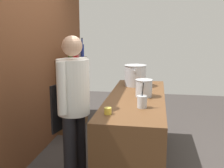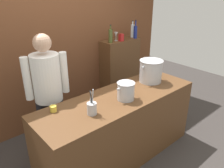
{
  "view_description": "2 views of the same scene",
  "coord_description": "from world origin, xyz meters",
  "px_view_note": "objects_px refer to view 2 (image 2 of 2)",
  "views": [
    {
      "loc": [
        -3.28,
        -0.24,
        1.72
      ],
      "look_at": [
        0.13,
        0.33,
        1.02
      ],
      "focal_mm": 43.43,
      "sensor_mm": 36.0,
      "label": 1
    },
    {
      "loc": [
        -1.67,
        -1.76,
        2.15
      ],
      "look_at": [
        0.16,
        0.32,
        0.91
      ],
      "focal_mm": 35.89,
      "sensor_mm": 36.0,
      "label": 2
    }
  ],
  "objects_px": {
    "utensil_crock": "(92,108)",
    "spice_tin_red": "(121,38)",
    "wine_bottle_olive": "(111,36)",
    "wine_bottle_cobalt": "(135,32)",
    "wine_bottle_clear": "(132,31)",
    "stockpot_large": "(151,71)",
    "stockpot_small": "(126,91)",
    "chef": "(48,90)",
    "wine_glass_tall": "(116,35)",
    "butter_jar": "(53,109)"
  },
  "relations": [
    {
      "from": "utensil_crock",
      "to": "spice_tin_red",
      "type": "bearing_deg",
      "value": 37.67
    },
    {
      "from": "chef",
      "to": "butter_jar",
      "type": "bearing_deg",
      "value": 83.83
    },
    {
      "from": "stockpot_large",
      "to": "utensil_crock",
      "type": "height_order",
      "value": "stockpot_large"
    },
    {
      "from": "stockpot_large",
      "to": "butter_jar",
      "type": "relative_size",
      "value": 5.29
    },
    {
      "from": "stockpot_large",
      "to": "butter_jar",
      "type": "height_order",
      "value": "stockpot_large"
    },
    {
      "from": "utensil_crock",
      "to": "wine_bottle_olive",
      "type": "height_order",
      "value": "wine_bottle_olive"
    },
    {
      "from": "chef",
      "to": "spice_tin_red",
      "type": "distance_m",
      "value": 1.77
    },
    {
      "from": "chef",
      "to": "stockpot_small",
      "type": "xyz_separation_m",
      "value": [
        0.64,
        -0.71,
        0.04
      ]
    },
    {
      "from": "chef",
      "to": "wine_bottle_clear",
      "type": "xyz_separation_m",
      "value": [
        2.05,
        0.56,
        0.4
      ]
    },
    {
      "from": "stockpot_large",
      "to": "wine_bottle_cobalt",
      "type": "relative_size",
      "value": 1.14
    },
    {
      "from": "wine_bottle_clear",
      "to": "wine_bottle_olive",
      "type": "height_order",
      "value": "wine_bottle_clear"
    },
    {
      "from": "stockpot_large",
      "to": "wine_bottle_olive",
      "type": "height_order",
      "value": "wine_bottle_olive"
    },
    {
      "from": "wine_bottle_cobalt",
      "to": "spice_tin_red",
      "type": "relative_size",
      "value": 2.7
    },
    {
      "from": "wine_bottle_olive",
      "to": "wine_glass_tall",
      "type": "bearing_deg",
      "value": 16.92
    },
    {
      "from": "wine_glass_tall",
      "to": "wine_bottle_olive",
      "type": "bearing_deg",
      "value": -163.08
    },
    {
      "from": "butter_jar",
      "to": "wine_bottle_clear",
      "type": "xyz_separation_m",
      "value": [
        2.19,
        0.96,
        0.43
      ]
    },
    {
      "from": "wine_glass_tall",
      "to": "spice_tin_red",
      "type": "xyz_separation_m",
      "value": [
        0.05,
        -0.08,
        -0.04
      ]
    },
    {
      "from": "wine_bottle_cobalt",
      "to": "wine_glass_tall",
      "type": "height_order",
      "value": "wine_bottle_cobalt"
    },
    {
      "from": "chef",
      "to": "wine_bottle_olive",
      "type": "bearing_deg",
      "value": -147.41
    },
    {
      "from": "wine_bottle_cobalt",
      "to": "wine_bottle_olive",
      "type": "xyz_separation_m",
      "value": [
        -0.57,
        0.04,
        -0.0
      ]
    },
    {
      "from": "chef",
      "to": "wine_bottle_olive",
      "type": "distance_m",
      "value": 1.59
    },
    {
      "from": "stockpot_small",
      "to": "wine_bottle_cobalt",
      "type": "xyz_separation_m",
      "value": [
        1.39,
        1.17,
        0.35
      ]
    },
    {
      "from": "wine_bottle_olive",
      "to": "wine_bottle_cobalt",
      "type": "bearing_deg",
      "value": -4.09
    },
    {
      "from": "stockpot_large",
      "to": "wine_bottle_clear",
      "type": "relative_size",
      "value": 1.23
    },
    {
      "from": "wine_bottle_olive",
      "to": "wine_bottle_clear",
      "type": "bearing_deg",
      "value": 5.25
    },
    {
      "from": "stockpot_small",
      "to": "utensil_crock",
      "type": "height_order",
      "value": "utensil_crock"
    },
    {
      "from": "stockpot_small",
      "to": "butter_jar",
      "type": "height_order",
      "value": "stockpot_small"
    },
    {
      "from": "stockpot_large",
      "to": "wine_glass_tall",
      "type": "height_order",
      "value": "wine_glass_tall"
    },
    {
      "from": "utensil_crock",
      "to": "wine_bottle_cobalt",
      "type": "xyz_separation_m",
      "value": [
        1.89,
        1.18,
        0.39
      ]
    },
    {
      "from": "stockpot_small",
      "to": "wine_bottle_clear",
      "type": "xyz_separation_m",
      "value": [
        1.41,
        1.27,
        0.35
      ]
    },
    {
      "from": "stockpot_small",
      "to": "wine_bottle_clear",
      "type": "bearing_deg",
      "value": 41.99
    },
    {
      "from": "spice_tin_red",
      "to": "stockpot_small",
      "type": "bearing_deg",
      "value": -131.26
    },
    {
      "from": "wine_bottle_olive",
      "to": "wine_glass_tall",
      "type": "distance_m",
      "value": 0.18
    },
    {
      "from": "stockpot_small",
      "to": "chef",
      "type": "bearing_deg",
      "value": 132.18
    },
    {
      "from": "stockpot_large",
      "to": "wine_bottle_cobalt",
      "type": "height_order",
      "value": "wine_bottle_cobalt"
    },
    {
      "from": "utensil_crock",
      "to": "wine_glass_tall",
      "type": "xyz_separation_m",
      "value": [
        1.49,
        1.27,
        0.37
      ]
    },
    {
      "from": "utensil_crock",
      "to": "wine_bottle_olive",
      "type": "bearing_deg",
      "value": 42.79
    },
    {
      "from": "stockpot_large",
      "to": "utensil_crock",
      "type": "bearing_deg",
      "value": -171.67
    },
    {
      "from": "wine_bottle_clear",
      "to": "wine_bottle_cobalt",
      "type": "bearing_deg",
      "value": -102.69
    },
    {
      "from": "wine_bottle_olive",
      "to": "stockpot_small",
      "type": "bearing_deg",
      "value": -123.91
    },
    {
      "from": "butter_jar",
      "to": "spice_tin_red",
      "type": "distance_m",
      "value": 2.05
    },
    {
      "from": "wine_bottle_olive",
      "to": "wine_glass_tall",
      "type": "height_order",
      "value": "wine_bottle_olive"
    },
    {
      "from": "wine_bottle_clear",
      "to": "spice_tin_red",
      "type": "xyz_separation_m",
      "value": [
        -0.37,
        -0.09,
        -0.06
      ]
    },
    {
      "from": "utensil_crock",
      "to": "spice_tin_red",
      "type": "xyz_separation_m",
      "value": [
        1.54,
        1.19,
        0.33
      ]
    },
    {
      "from": "wine_bottle_cobalt",
      "to": "chef",
      "type": "bearing_deg",
      "value": -167.1
    },
    {
      "from": "stockpot_large",
      "to": "spice_tin_red",
      "type": "distance_m",
      "value": 1.12
    },
    {
      "from": "utensil_crock",
      "to": "wine_bottle_clear",
      "type": "bearing_deg",
      "value": 33.71
    },
    {
      "from": "chef",
      "to": "wine_bottle_olive",
      "type": "relative_size",
      "value": 5.45
    },
    {
      "from": "stockpot_large",
      "to": "utensil_crock",
      "type": "relative_size",
      "value": 1.32
    },
    {
      "from": "wine_bottle_clear",
      "to": "wine_glass_tall",
      "type": "bearing_deg",
      "value": -179.67
    }
  ]
}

